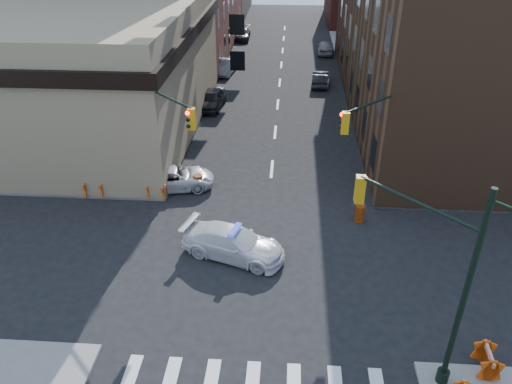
# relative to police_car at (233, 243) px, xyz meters

# --- Properties ---
(ground) EXTENTS (140.00, 140.00, 0.00)m
(ground) POSITION_rel_police_car_xyz_m (1.49, -0.70, -0.74)
(ground) COLOR black
(ground) RESTS_ON ground
(sidewalk_nw) EXTENTS (34.00, 54.50, 0.15)m
(sidewalk_nw) POSITION_rel_police_car_xyz_m (-21.51, 32.05, -0.67)
(sidewalk_nw) COLOR gray
(sidewalk_nw) RESTS_ON ground
(sidewalk_ne) EXTENTS (34.00, 54.50, 0.15)m
(sidewalk_ne) POSITION_rel_police_car_xyz_m (24.49, 32.05, -0.67)
(sidewalk_ne) COLOR gray
(sidewalk_ne) RESTS_ON ground
(bank_building) EXTENTS (22.00, 22.00, 9.00)m
(bank_building) POSITION_rel_police_car_xyz_m (-15.51, 15.80, 3.76)
(bank_building) COLOR #8C7C5B
(bank_building) RESTS_ON ground
(commercial_row_ne) EXTENTS (14.00, 34.00, 14.00)m
(commercial_row_ne) POSITION_rel_police_car_xyz_m (14.49, 21.80, 6.26)
(commercial_row_ne) COLOR #4F331F
(commercial_row_ne) RESTS_ON ground
(signal_pole_se) EXTENTS (5.40, 5.27, 8.00)m
(signal_pole_se) POSITION_rel_police_car_xyz_m (7.53, -6.22, 3.87)
(signal_pole_se) COLOR black
(signal_pole_se) RESTS_ON sidewalk_se
(signal_pole_nw) EXTENTS (3.58, 3.67, 8.00)m
(signal_pole_nw) POSITION_rel_police_car_xyz_m (-4.36, 4.64, 3.60)
(signal_pole_nw) COLOR black
(signal_pole_nw) RESTS_ON sidewalk_nw
(signal_pole_ne) EXTENTS (3.67, 3.58, 8.00)m
(signal_pole_ne) POSITION_rel_police_car_xyz_m (7.33, 4.65, 3.60)
(signal_pole_ne) COLOR black
(signal_pole_ne) RESTS_ON sidewalk_ne
(tree_ne_near) EXTENTS (3.00, 3.00, 4.85)m
(tree_ne_near) POSITION_rel_police_car_xyz_m (8.99, 25.30, 2.75)
(tree_ne_near) COLOR black
(tree_ne_near) RESTS_ON sidewalk_ne
(tree_ne_far) EXTENTS (3.00, 3.00, 4.85)m
(tree_ne_far) POSITION_rel_police_car_xyz_m (8.99, 33.30, 2.75)
(tree_ne_far) COLOR black
(tree_ne_far) RESTS_ON sidewalk_ne
(police_car) EXTENTS (5.51, 3.58, 1.48)m
(police_car) POSITION_rel_police_car_xyz_m (0.00, 0.00, 0.00)
(police_car) COLOR silver
(police_car) RESTS_ON ground
(pickup) EXTENTS (5.17, 3.16, 1.34)m
(pickup) POSITION_rel_police_car_xyz_m (-4.31, 6.45, -0.07)
(pickup) COLOR #BDBDC1
(pickup) RESTS_ON ground
(parked_car_wnear) EXTENTS (2.20, 4.62, 1.53)m
(parked_car_wnear) POSITION_rel_police_car_xyz_m (-4.01, 20.12, 0.02)
(parked_car_wnear) COLOR black
(parked_car_wnear) RESTS_ON ground
(parked_car_wfar) EXTENTS (2.02, 4.40, 1.40)m
(parked_car_wfar) POSITION_rel_police_car_xyz_m (-4.01, 29.81, -0.04)
(parked_car_wfar) COLOR gray
(parked_car_wfar) RESTS_ON ground
(parked_car_wdeep) EXTENTS (1.99, 4.78, 1.38)m
(parked_car_wdeep) POSITION_rel_police_car_xyz_m (-3.75, 44.35, -0.05)
(parked_car_wdeep) COLOR black
(parked_car_wdeep) RESTS_ON ground
(parked_car_enear) EXTENTS (1.71, 4.23, 1.36)m
(parked_car_enear) POSITION_rel_police_car_xyz_m (5.31, 26.79, -0.06)
(parked_car_enear) COLOR black
(parked_car_enear) RESTS_ON ground
(parked_car_efar) EXTENTS (1.90, 4.37, 1.47)m
(parked_car_efar) POSITION_rel_police_car_xyz_m (6.37, 38.28, -0.01)
(parked_car_efar) COLOR #989AA0
(parked_car_efar) RESTS_ON ground
(pedestrian_a) EXTENTS (0.68, 0.67, 1.58)m
(pedestrian_a) POSITION_rel_police_car_xyz_m (-5.45, 5.30, 0.20)
(pedestrian_a) COLOR black
(pedestrian_a) RESTS_ON sidewalk_nw
(pedestrian_b) EXTENTS (0.85, 0.70, 1.60)m
(pedestrian_b) POSITION_rel_police_car_xyz_m (-6.69, 5.30, 0.21)
(pedestrian_b) COLOR black
(pedestrian_b) RESTS_ON sidewalk_nw
(pedestrian_c) EXTENTS (1.03, 0.97, 1.71)m
(pedestrian_c) POSITION_rel_police_car_xyz_m (-8.67, 5.30, 0.26)
(pedestrian_c) COLOR #1E232D
(pedestrian_c) RESTS_ON sidewalk_nw
(barrel_road) EXTENTS (0.60, 0.60, 0.96)m
(barrel_road) POSITION_rel_police_car_xyz_m (6.49, 3.53, -0.26)
(barrel_road) COLOR #C24A09
(barrel_road) RESTS_ON ground
(barrel_bank) EXTENTS (0.68, 0.68, 1.01)m
(barrel_bank) POSITION_rel_police_car_xyz_m (-2.81, 6.28, -0.24)
(barrel_bank) COLOR orange
(barrel_bank) RESTS_ON ground
(barricade_se_a) EXTENTS (0.70, 1.29, 0.94)m
(barricade_se_a) POSITION_rel_police_car_xyz_m (9.99, -6.40, -0.12)
(barricade_se_a) COLOR #E8440A
(barricade_se_a) RESTS_ON sidewalk_se
(barricade_nw_a) EXTENTS (1.25, 0.69, 0.91)m
(barricade_nw_a) POSITION_rel_police_car_xyz_m (-5.01, 5.00, -0.14)
(barricade_nw_a) COLOR #D06709
(barricade_nw_a) RESTS_ON sidewalk_nw
(barricade_nw_b) EXTENTS (1.31, 0.71, 0.96)m
(barricade_nw_b) POSITION_rel_police_car_xyz_m (-8.70, 5.00, -0.11)
(barricade_nw_b) COLOR #DB520A
(barricade_nw_b) RESTS_ON sidewalk_nw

